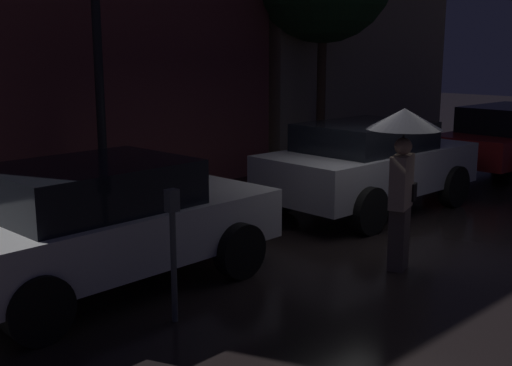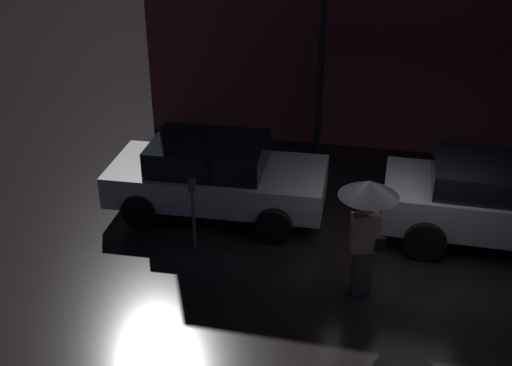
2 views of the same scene
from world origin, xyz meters
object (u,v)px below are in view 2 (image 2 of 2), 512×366
object	(u,v)px
pedestrian_with_umbrella	(367,210)
parked_car_white	(216,175)
street_lamp_near	(323,20)
parking_meter	(193,207)
parked_car_silver	(498,201)

from	to	relation	value
pedestrian_with_umbrella	parked_car_white	bearing A→B (deg)	126.95
street_lamp_near	pedestrian_with_umbrella	bearing A→B (deg)	-74.28
parked_car_white	parking_meter	size ratio (longest dim) A/B	3.05
parked_car_silver	pedestrian_with_umbrella	xyz separation A→B (m)	(-2.19, -2.06, 0.71)
parked_car_white	street_lamp_near	xyz separation A→B (m)	(1.61, 2.62, 2.41)
parked_car_silver	street_lamp_near	distance (m)	4.96
parked_car_silver	pedestrian_with_umbrella	distance (m)	3.09
parked_car_silver	parked_car_white	bearing A→B (deg)	-178.93
parked_car_white	parking_meter	world-z (taller)	parked_car_white
parked_car_silver	street_lamp_near	world-z (taller)	street_lamp_near
parked_car_white	pedestrian_with_umbrella	size ratio (longest dim) A/B	2.07
pedestrian_with_umbrella	street_lamp_near	distance (m)	5.12
parked_car_white	street_lamp_near	size ratio (longest dim) A/B	0.93
parked_car_white	pedestrian_with_umbrella	xyz separation A→B (m)	(2.92, -2.04, 0.74)
parking_meter	parked_car_silver	bearing A→B (deg)	15.16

